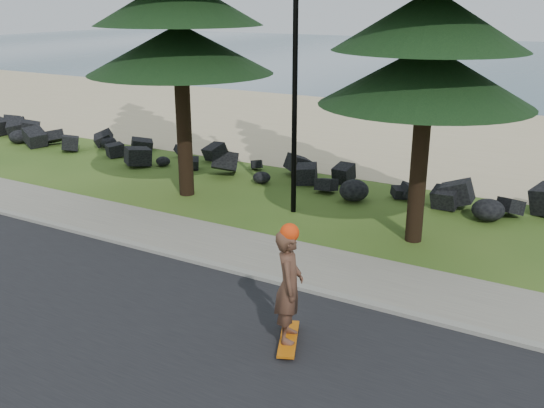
% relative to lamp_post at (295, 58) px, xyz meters
% --- Properties ---
extents(ground, '(160.00, 160.00, 0.00)m').
position_rel_lamp_post_xyz_m(ground, '(0.00, -3.20, -4.13)').
color(ground, '#385B1C').
rests_on(ground, ground).
extents(road, '(160.00, 7.00, 0.02)m').
position_rel_lamp_post_xyz_m(road, '(0.00, -7.70, -4.12)').
color(road, black).
rests_on(road, ground).
extents(kerb, '(160.00, 0.20, 0.10)m').
position_rel_lamp_post_xyz_m(kerb, '(0.00, -4.10, -4.08)').
color(kerb, gray).
rests_on(kerb, ground).
extents(sidewalk, '(160.00, 2.00, 0.08)m').
position_rel_lamp_post_xyz_m(sidewalk, '(0.00, -3.00, -4.09)').
color(sidewalk, slate).
rests_on(sidewalk, ground).
extents(beach_sand, '(160.00, 15.00, 0.01)m').
position_rel_lamp_post_xyz_m(beach_sand, '(0.00, 11.30, -4.13)').
color(beach_sand, '#C9B586').
rests_on(beach_sand, ground).
extents(ocean, '(160.00, 58.00, 0.01)m').
position_rel_lamp_post_xyz_m(ocean, '(0.00, 47.80, -4.13)').
color(ocean, '#395C6D').
rests_on(ocean, ground).
extents(seawall_boulders, '(60.00, 2.40, 1.10)m').
position_rel_lamp_post_xyz_m(seawall_boulders, '(0.00, 2.40, -4.13)').
color(seawall_boulders, black).
rests_on(seawall_boulders, ground).
extents(lamp_post, '(0.25, 0.14, 8.14)m').
position_rel_lamp_post_xyz_m(lamp_post, '(0.00, 0.00, 0.00)').
color(lamp_post, black).
rests_on(lamp_post, ground).
extents(skateboarder, '(0.72, 1.19, 2.17)m').
position_rel_lamp_post_xyz_m(skateboarder, '(3.08, -6.02, -3.04)').
color(skateboarder, '#C6600B').
rests_on(skateboarder, ground).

